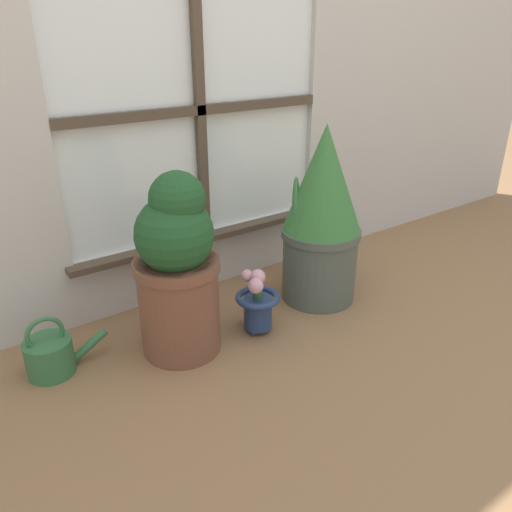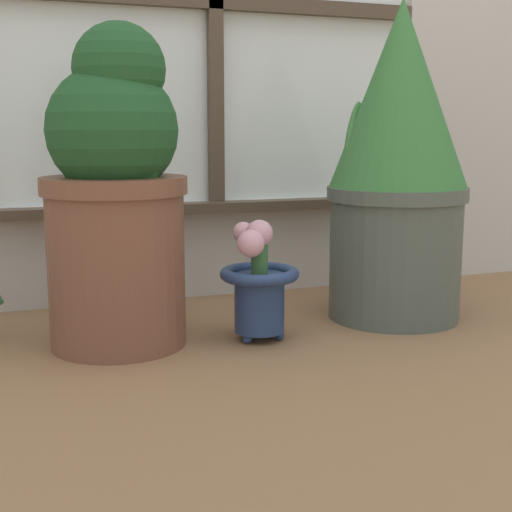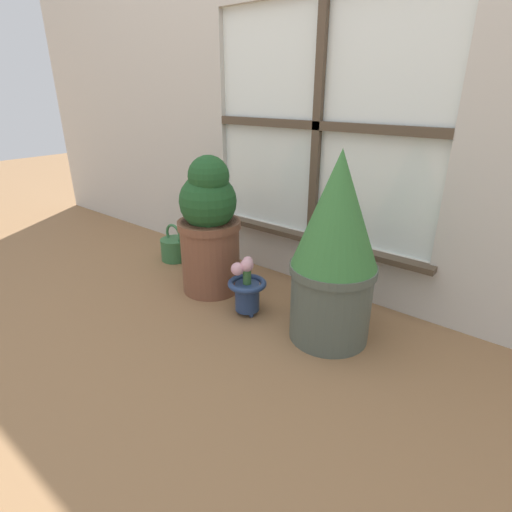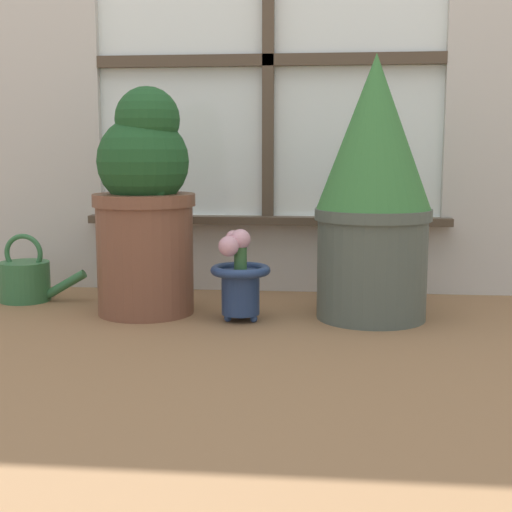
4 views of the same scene
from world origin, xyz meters
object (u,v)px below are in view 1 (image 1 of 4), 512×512
potted_plant_left (177,269)px  watering_can (51,355)px  flower_vase (257,302)px  potted_plant_right (322,216)px

potted_plant_left → watering_can: potted_plant_left is taller
flower_vase → watering_can: flower_vase is taller
potted_plant_left → flower_vase: size_ratio=2.53×
potted_plant_left → watering_can: bearing=163.3°
potted_plant_left → flower_vase: bearing=-13.4°
potted_plant_right → flower_vase: 0.42m
flower_vase → watering_can: size_ratio=0.92×
potted_plant_right → potted_plant_left: bearing=-179.9°
potted_plant_right → watering_can: size_ratio=2.63×
potted_plant_right → watering_can: bearing=173.3°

